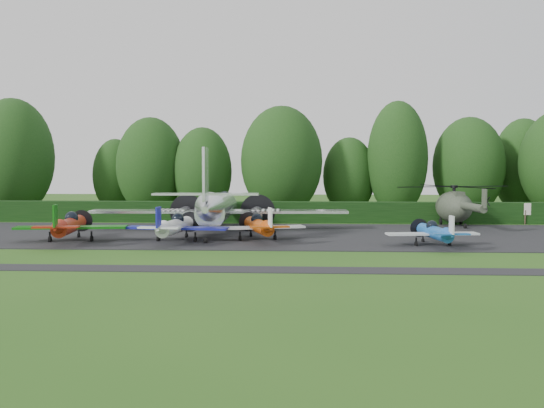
# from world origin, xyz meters

# --- Properties ---
(ground) EXTENTS (160.00, 160.00, 0.00)m
(ground) POSITION_xyz_m (0.00, 0.00, 0.00)
(ground) COLOR #275317
(ground) RESTS_ON ground
(apron) EXTENTS (70.00, 18.00, 0.01)m
(apron) POSITION_xyz_m (0.00, 10.00, 0.00)
(apron) COLOR black
(apron) RESTS_ON ground
(taxiway_verge) EXTENTS (70.00, 2.00, 0.00)m
(taxiway_verge) POSITION_xyz_m (0.00, -6.00, 0.00)
(taxiway_verge) COLOR black
(taxiway_verge) RESTS_ON ground
(hedgerow) EXTENTS (90.00, 1.60, 2.00)m
(hedgerow) POSITION_xyz_m (0.00, 21.00, 0.00)
(hedgerow) COLOR black
(hedgerow) RESTS_ON ground
(transport_plane) EXTENTS (21.72, 16.65, 6.96)m
(transport_plane) POSITION_xyz_m (-0.67, 12.45, 1.94)
(transport_plane) COLOR white
(transport_plane) RESTS_ON ground
(light_plane_red) EXTENTS (7.77, 8.17, 2.99)m
(light_plane_red) POSITION_xyz_m (-10.01, 4.49, 1.24)
(light_plane_red) COLOR maroon
(light_plane_red) RESTS_ON ground
(light_plane_white) EXTENTS (7.34, 7.72, 2.82)m
(light_plane_white) POSITION_xyz_m (-2.59, 5.02, 1.17)
(light_plane_white) COLOR silver
(light_plane_white) RESTS_ON ground
(light_plane_orange) EXTENTS (7.01, 7.37, 2.69)m
(light_plane_orange) POSITION_xyz_m (3.22, 6.17, 1.12)
(light_plane_orange) COLOR #BD440B
(light_plane_orange) RESTS_ON ground
(light_plane_blue) EXTENTS (6.21, 6.53, 2.39)m
(light_plane_blue) POSITION_xyz_m (15.21, 3.65, 0.99)
(light_plane_blue) COLOR #1B57A5
(light_plane_blue) RESTS_ON ground
(helicopter) EXTENTS (11.40, 13.35, 3.67)m
(helicopter) POSITION_xyz_m (20.12, 18.56, 1.97)
(helicopter) COLOR #333B2D
(helicopter) RESTS_ON ground
(sign_board) EXTENTS (3.53, 0.13, 1.98)m
(sign_board) POSITION_xyz_m (28.66, 20.50, 1.34)
(sign_board) COLOR #3F3326
(sign_board) RESTS_ON ground
(tree_0) EXTENTS (8.83, 8.83, 11.93)m
(tree_0) POSITION_xyz_m (4.04, 28.29, 5.95)
(tree_0) COLOR black
(tree_0) RESTS_ON ground
(tree_2) EXTENTS (7.57, 7.57, 10.85)m
(tree_2) POSITION_xyz_m (-10.53, 29.34, 5.42)
(tree_2) COLOR black
(tree_2) RESTS_ON ground
(tree_3) EXTENTS (5.30, 5.30, 8.65)m
(tree_3) POSITION_xyz_m (-15.71, 33.13, 4.31)
(tree_3) COLOR black
(tree_3) RESTS_ON ground
(tree_5) EXTENTS (6.46, 6.46, 9.69)m
(tree_5) POSITION_xyz_m (-4.64, 28.77, 4.83)
(tree_5) COLOR black
(tree_5) RESTS_ON ground
(tree_7) EXTENTS (8.80, 8.80, 12.91)m
(tree_7) POSITION_xyz_m (-25.57, 28.14, 6.45)
(tree_7) COLOR black
(tree_7) RESTS_ON ground
(tree_8) EXTENTS (7.83, 7.83, 10.87)m
(tree_8) POSITION_xyz_m (24.69, 31.05, 5.43)
(tree_8) COLOR black
(tree_8) RESTS_ON ground
(tree_9) EXTENTS (5.88, 5.88, 8.67)m
(tree_9) POSITION_xyz_m (11.54, 31.26, 4.32)
(tree_9) COLOR black
(tree_9) RESTS_ON ground
(tree_10) EXTENTS (6.57, 6.57, 12.54)m
(tree_10) POSITION_xyz_m (16.64, 29.65, 6.25)
(tree_10) COLOR black
(tree_10) RESTS_ON ground
(tree_12) EXTENTS (6.75, 6.75, 10.94)m
(tree_12) POSITION_xyz_m (31.67, 34.19, 5.46)
(tree_12) COLOR black
(tree_12) RESTS_ON ground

